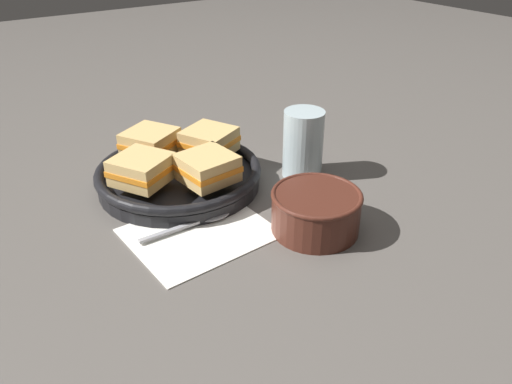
% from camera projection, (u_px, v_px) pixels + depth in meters
% --- Properties ---
extents(ground_plane, '(4.00, 4.00, 0.00)m').
position_uv_depth(ground_plane, '(245.00, 221.00, 0.83)').
color(ground_plane, '#56514C').
extents(napkin, '(0.22, 0.19, 0.00)m').
position_uv_depth(napkin, '(199.00, 232.00, 0.80)').
color(napkin, white).
rests_on(napkin, ground_plane).
extents(soup_bowl, '(0.14, 0.14, 0.07)m').
position_uv_depth(soup_bowl, '(316.00, 209.00, 0.79)').
color(soup_bowl, '#4C2319').
rests_on(soup_bowl, ground_plane).
extents(spoon, '(0.16, 0.03, 0.01)m').
position_uv_depth(spoon, '(204.00, 220.00, 0.82)').
color(spoon, '#9E9EA3').
rests_on(spoon, napkin).
extents(skillet, '(0.31, 0.31, 0.04)m').
position_uv_depth(skillet, '(179.00, 176.00, 0.93)').
color(skillet, black).
rests_on(skillet, ground_plane).
extents(sandwich_near_left, '(0.10, 0.10, 0.05)m').
position_uv_depth(sandwich_near_left, '(207.00, 168.00, 0.86)').
color(sandwich_near_left, '#DBB26B').
rests_on(sandwich_near_left, skillet).
extents(sandwich_near_right, '(0.12, 0.12, 0.05)m').
position_uv_depth(sandwich_near_right, '(209.00, 141.00, 0.95)').
color(sandwich_near_right, '#DBB26B').
rests_on(sandwich_near_right, skillet).
extents(sandwich_far_left, '(0.12, 0.12, 0.05)m').
position_uv_depth(sandwich_far_left, '(150.00, 142.00, 0.95)').
color(sandwich_far_left, '#DBB26B').
rests_on(sandwich_far_left, skillet).
extents(sandwich_far_right, '(0.12, 0.12, 0.05)m').
position_uv_depth(sandwich_far_right, '(142.00, 169.00, 0.85)').
color(sandwich_far_right, '#DBB26B').
rests_on(sandwich_far_right, skillet).
extents(drinking_glass, '(0.08, 0.08, 0.13)m').
position_uv_depth(drinking_glass, '(303.00, 144.00, 0.94)').
color(drinking_glass, silver).
rests_on(drinking_glass, ground_plane).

